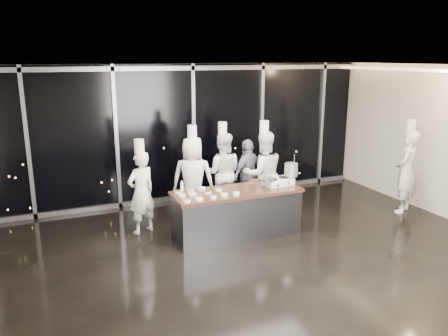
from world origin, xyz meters
The scene contains 15 objects.
ground centered at (0.00, 0.00, 0.00)m, with size 9.00×9.00×0.00m, color black.
room_shell centered at (0.18, 0.00, 2.25)m, with size 9.02×7.02×3.21m.
window_wall centered at (0.00, 3.43, 1.60)m, with size 8.90×0.11×3.20m.
demo_counter centered at (0.00, 0.90, 0.45)m, with size 2.46×0.86×0.90m.
stove centered at (0.90, 0.93, 0.96)m, with size 0.62×0.43×0.14m.
frying_pan centered at (0.60, 0.87, 1.07)m, with size 0.55×0.35×0.05m.
stock_pot centered at (1.21, 0.96, 1.17)m, with size 0.26×0.26×0.26m, color #A9A9AB.
prep_bowls centered at (-0.73, 0.89, 0.93)m, with size 1.10×0.72×0.05m.
squeeze_bottle centered at (-0.98, 1.24, 1.00)m, with size 0.06×0.06×0.22m.
chef_far_left centered at (-1.64, 1.74, 0.83)m, with size 0.70×0.59×1.85m.
chef_left centered at (-0.49, 2.03, 0.90)m, with size 1.02×0.87×2.01m.
chef_center centered at (0.27, 2.25, 0.90)m, with size 1.06×0.97×2.00m.
guest centered at (0.86, 2.19, 0.80)m, with size 1.01×0.74×1.59m.
chef_right centered at (0.99, 1.73, 0.92)m, with size 0.99×0.83×2.06m.
chef_side centered at (3.95, 0.67, 0.93)m, with size 0.80×0.73×2.07m.
Camera 1 is at (-3.27, -6.28, 3.35)m, focal length 35.00 mm.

